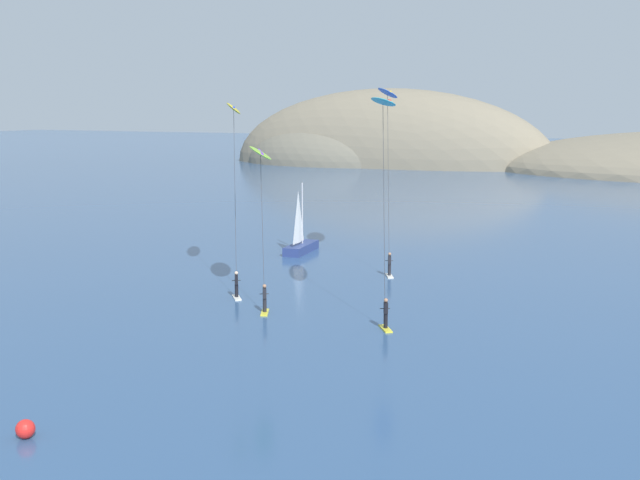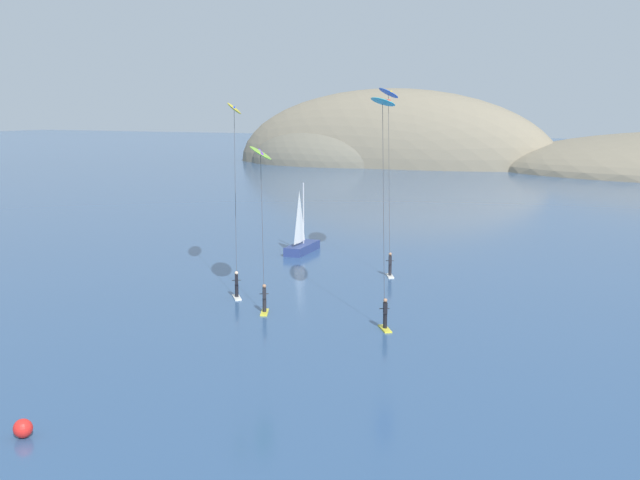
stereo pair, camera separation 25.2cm
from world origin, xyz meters
name	(u,v)px [view 2 (the right image)]	position (x,y,z in m)	size (l,w,h in m)	color
headland_island	(540,169)	(-13.95, 143.22, 0.00)	(141.31, 52.48, 31.11)	#6B6656
sailboat_near	(304,244)	(-13.40, 43.88, 0.64)	(1.95, 5.96, 5.70)	navy
kitesurfer_yellow	(234,127)	(-11.62, 30.81, 10.52)	(4.54, 6.55, 12.13)	silver
kitesurfer_cyan	(383,120)	(0.33, 26.88, 11.09)	(3.80, 5.54, 12.38)	yellow
kitesurfer_lime	(261,164)	(-7.80, 27.66, 8.41)	(4.22, 5.99, 9.53)	yellow
kitesurfer_blue	(388,105)	(-4.99, 41.16, 11.91)	(4.08, 7.05, 13.24)	silver
marker_buoy	(23,428)	(-5.06, 5.98, 0.35)	(0.70, 0.70, 0.70)	red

